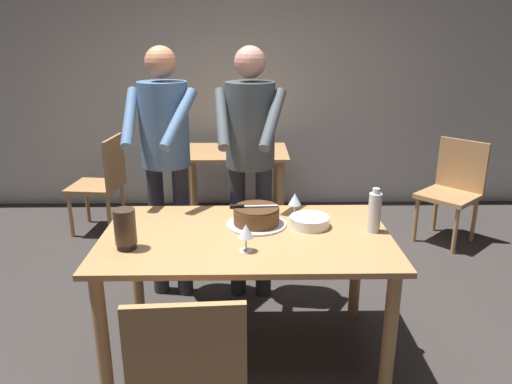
{
  "coord_description": "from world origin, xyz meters",
  "views": [
    {
      "loc": [
        0.01,
        -2.45,
        1.79
      ],
      "look_at": [
        0.06,
        0.28,
        0.9
      ],
      "focal_mm": 34.29,
      "sensor_mm": 36.0,
      "label": 1
    }
  ],
  "objects_px": {
    "background_table": "(234,168)",
    "person_cutting_cake": "(250,148)",
    "main_dining_table": "(246,252)",
    "plate_stack": "(310,222)",
    "wine_glass_near": "(245,232)",
    "wine_glass_far": "(295,200)",
    "person_standing_beside": "(165,147)",
    "chair_near_side": "(190,378)",
    "background_chair_1": "(453,188)",
    "cake_on_platter": "(256,217)",
    "cake_knife": "(244,206)",
    "hurricane_lamp": "(125,229)",
    "water_bottle": "(374,212)",
    "background_chair_0": "(103,180)"
  },
  "relations": [
    {
      "from": "main_dining_table",
      "to": "water_bottle",
      "type": "relative_size",
      "value": 6.27
    },
    {
      "from": "chair_near_side",
      "to": "background_chair_0",
      "type": "relative_size",
      "value": 1.0
    },
    {
      "from": "cake_on_platter",
      "to": "person_standing_beside",
      "type": "bearing_deg",
      "value": 135.92
    },
    {
      "from": "cake_knife",
      "to": "background_chair_0",
      "type": "height_order",
      "value": "background_chair_0"
    },
    {
      "from": "wine_glass_far",
      "to": "background_chair_0",
      "type": "height_order",
      "value": "background_chair_0"
    },
    {
      "from": "chair_near_side",
      "to": "background_table",
      "type": "height_order",
      "value": "chair_near_side"
    },
    {
      "from": "cake_on_platter",
      "to": "cake_knife",
      "type": "xyz_separation_m",
      "value": [
        -0.07,
        -0.0,
        0.06
      ]
    },
    {
      "from": "main_dining_table",
      "to": "person_standing_beside",
      "type": "distance_m",
      "value": 0.99
    },
    {
      "from": "main_dining_table",
      "to": "wine_glass_far",
      "type": "xyz_separation_m",
      "value": [
        0.29,
        0.27,
        0.21
      ]
    },
    {
      "from": "background_chair_0",
      "to": "main_dining_table",
      "type": "bearing_deg",
      "value": -54.9
    },
    {
      "from": "plate_stack",
      "to": "person_cutting_cake",
      "type": "height_order",
      "value": "person_cutting_cake"
    },
    {
      "from": "cake_knife",
      "to": "background_table",
      "type": "distance_m",
      "value": 1.92
    },
    {
      "from": "main_dining_table",
      "to": "background_chair_0",
      "type": "xyz_separation_m",
      "value": [
        -1.34,
        1.9,
        -0.15
      ]
    },
    {
      "from": "background_table",
      "to": "background_chair_1",
      "type": "height_order",
      "value": "background_chair_1"
    },
    {
      "from": "wine_glass_far",
      "to": "wine_glass_near",
      "type": "bearing_deg",
      "value": -120.95
    },
    {
      "from": "plate_stack",
      "to": "hurricane_lamp",
      "type": "relative_size",
      "value": 1.05
    },
    {
      "from": "wine_glass_near",
      "to": "hurricane_lamp",
      "type": "bearing_deg",
      "value": 175.97
    },
    {
      "from": "cake_on_platter",
      "to": "hurricane_lamp",
      "type": "height_order",
      "value": "hurricane_lamp"
    },
    {
      "from": "person_cutting_cake",
      "to": "background_table",
      "type": "bearing_deg",
      "value": 96.18
    },
    {
      "from": "cake_knife",
      "to": "wine_glass_far",
      "type": "distance_m",
      "value": 0.33
    },
    {
      "from": "plate_stack",
      "to": "wine_glass_far",
      "type": "bearing_deg",
      "value": 113.42
    },
    {
      "from": "wine_glass_near",
      "to": "background_chair_0",
      "type": "height_order",
      "value": "background_chair_0"
    },
    {
      "from": "plate_stack",
      "to": "wine_glass_near",
      "type": "distance_m",
      "value": 0.49
    },
    {
      "from": "wine_glass_far",
      "to": "background_table",
      "type": "height_order",
      "value": "wine_glass_far"
    },
    {
      "from": "main_dining_table",
      "to": "cake_on_platter",
      "type": "xyz_separation_m",
      "value": [
        0.06,
        0.13,
        0.16
      ]
    },
    {
      "from": "cake_knife",
      "to": "cake_on_platter",
      "type": "bearing_deg",
      "value": 3.67
    },
    {
      "from": "person_cutting_cake",
      "to": "person_standing_beside",
      "type": "xyz_separation_m",
      "value": [
        -0.56,
        0.03,
        0.0
      ]
    },
    {
      "from": "main_dining_table",
      "to": "chair_near_side",
      "type": "distance_m",
      "value": 0.88
    },
    {
      "from": "water_bottle",
      "to": "cake_knife",
      "type": "bearing_deg",
      "value": 172.14
    },
    {
      "from": "wine_glass_near",
      "to": "person_cutting_cake",
      "type": "bearing_deg",
      "value": 88.13
    },
    {
      "from": "cake_on_platter",
      "to": "chair_near_side",
      "type": "xyz_separation_m",
      "value": [
        -0.28,
        -0.97,
        -0.31
      ]
    },
    {
      "from": "hurricane_lamp",
      "to": "person_standing_beside",
      "type": "bearing_deg",
      "value": 85.35
    },
    {
      "from": "person_standing_beside",
      "to": "background_chair_0",
      "type": "distance_m",
      "value": 1.55
    },
    {
      "from": "cake_knife",
      "to": "background_chair_1",
      "type": "distance_m",
      "value": 2.4
    },
    {
      "from": "main_dining_table",
      "to": "person_cutting_cake",
      "type": "relative_size",
      "value": 0.91
    },
    {
      "from": "main_dining_table",
      "to": "wine_glass_near",
      "type": "xyz_separation_m",
      "value": [
        -0.0,
        -0.21,
        0.21
      ]
    },
    {
      "from": "wine_glass_near",
      "to": "chair_near_side",
      "type": "height_order",
      "value": "chair_near_side"
    },
    {
      "from": "background_table",
      "to": "person_cutting_cake",
      "type": "bearing_deg",
      "value": -83.82
    },
    {
      "from": "person_standing_beside",
      "to": "chair_near_side",
      "type": "bearing_deg",
      "value": -78.58
    },
    {
      "from": "hurricane_lamp",
      "to": "main_dining_table",
      "type": "bearing_deg",
      "value": 15.8
    },
    {
      "from": "water_bottle",
      "to": "background_table",
      "type": "height_order",
      "value": "water_bottle"
    },
    {
      "from": "wine_glass_near",
      "to": "cake_knife",
      "type": "bearing_deg",
      "value": 91.79
    },
    {
      "from": "plate_stack",
      "to": "wine_glass_near",
      "type": "xyz_separation_m",
      "value": [
        -0.36,
        -0.32,
        0.07
      ]
    },
    {
      "from": "cake_knife",
      "to": "person_standing_beside",
      "type": "distance_m",
      "value": 0.81
    },
    {
      "from": "main_dining_table",
      "to": "chair_near_side",
      "type": "bearing_deg",
      "value": -104.79
    },
    {
      "from": "wine_glass_far",
      "to": "chair_near_side",
      "type": "relative_size",
      "value": 0.16
    },
    {
      "from": "main_dining_table",
      "to": "plate_stack",
      "type": "distance_m",
      "value": 0.4
    },
    {
      "from": "main_dining_table",
      "to": "person_cutting_cake",
      "type": "height_order",
      "value": "person_cutting_cake"
    },
    {
      "from": "wine_glass_far",
      "to": "background_chair_0",
      "type": "distance_m",
      "value": 2.33
    },
    {
      "from": "wine_glass_far",
      "to": "hurricane_lamp",
      "type": "bearing_deg",
      "value": -153.74
    }
  ]
}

